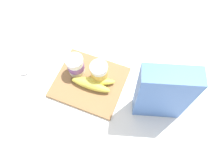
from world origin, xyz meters
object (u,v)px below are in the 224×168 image
Objects in this scene: cutting_board at (90,82)px; yogurt_cup_back at (99,72)px; yogurt_cup_front at (76,66)px; banana_bunch at (92,83)px; cereal_box at (163,94)px; spoon at (31,71)px.

yogurt_cup_back reaches higher than cutting_board.
cutting_board is 0.09m from yogurt_cup_front.
banana_bunch is at bearing -112.40° from yogurt_cup_back.
cereal_box is 1.58× the size of banana_bunch.
cereal_box is 3.16× the size of yogurt_cup_front.
yogurt_cup_back is (0.10, 0.01, 0.00)m from yogurt_cup_front.
cutting_board is at bearing -136.91° from yogurt_cup_back.
yogurt_cup_back is 0.05m from banana_bunch.
banana_bunch is (-0.27, 0.00, -0.11)m from cereal_box.
cereal_box is (0.29, -0.01, 0.14)m from cutting_board.
yogurt_cup_back is 0.52× the size of banana_bunch.
yogurt_cup_front is 0.80× the size of spoon.
yogurt_cup_back is at bearing 43.09° from cutting_board.
cutting_board is 2.47× the size of spoon.
yogurt_cup_front reaches higher than spoon.
yogurt_cup_front is (-0.36, 0.04, -0.08)m from cereal_box.
yogurt_cup_front is 0.10m from banana_bunch.
spoon is at bearing 166.31° from cereal_box.
banana_bunch is at bearing -22.58° from yogurt_cup_front.
yogurt_cup_front is (-0.07, 0.03, 0.05)m from cutting_board.
yogurt_cup_back reaches higher than banana_bunch.
banana_bunch reaches higher than cutting_board.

